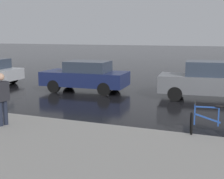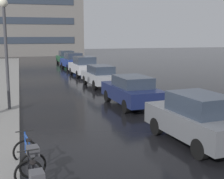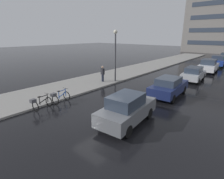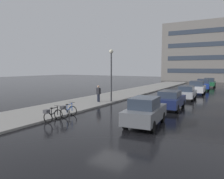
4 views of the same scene
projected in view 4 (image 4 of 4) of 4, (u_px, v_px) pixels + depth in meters
ground_plane at (112, 122)px, 13.93m from camera, size 140.00×140.00×0.00m
sidewalk_kerb at (111, 97)px, 25.52m from camera, size 4.80×60.00×0.14m
bicycle_nearest at (52, 115)px, 13.89m from camera, size 0.83×1.41×0.97m
bicycle_second at (67, 110)px, 15.17m from camera, size 0.87×1.45×0.99m
car_grey at (145, 111)px, 13.02m from camera, size 2.12×4.19×1.72m
car_navy at (170, 100)px, 18.17m from camera, size 2.09×4.41×1.56m
car_silver at (187, 92)px, 23.67m from camera, size 1.97×4.15×1.50m
car_white at (197, 87)px, 28.76m from camera, size 2.19×4.30×1.72m
car_blue at (203, 85)px, 33.64m from camera, size 2.23×4.06×1.73m
car_green at (209, 83)px, 38.85m from camera, size 2.10×4.23×1.62m
pedestrian at (98, 93)px, 21.14m from camera, size 0.44×0.33×1.74m
streetlamp at (111, 68)px, 21.36m from camera, size 0.39×0.39×5.23m
building_facade_main at (203, 52)px, 57.24m from camera, size 18.85×10.33×14.88m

